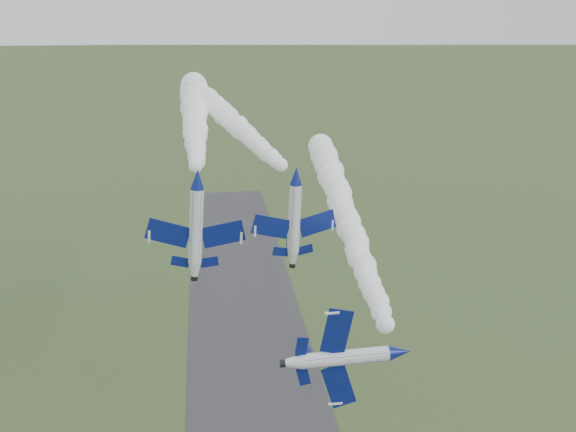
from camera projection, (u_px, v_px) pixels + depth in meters
name	position (u px, v px, depth m)	size (l,w,h in m)	color
runway	(260.00, 416.00, 103.97)	(24.00, 260.00, 0.04)	#313134
jet_lead	(400.00, 353.00, 56.16)	(3.31, 11.59, 9.56)	silver
smoke_trail_jet_lead	(343.00, 208.00, 90.20)	(4.66, 67.39, 4.66)	white
jet_pair_left	(197.00, 179.00, 76.44)	(11.91, 14.37, 3.59)	silver
smoke_trail_jet_pair_left	(195.00, 114.00, 113.37)	(5.87, 72.65, 5.87)	white
jet_pair_right	(296.00, 176.00, 78.39)	(11.17, 13.16, 3.27)	silver
smoke_trail_jet_pair_right	(226.00, 116.00, 109.83)	(4.68, 64.22, 4.68)	white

